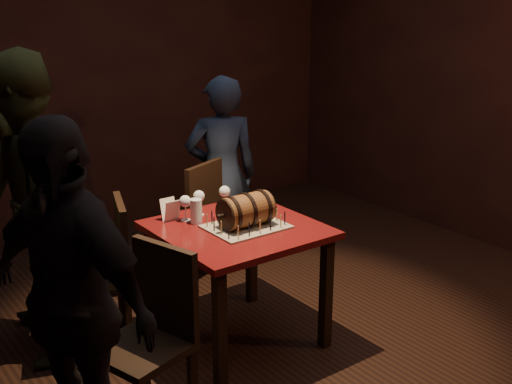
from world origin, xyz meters
TOP-DOWN VIEW (x-y plane):
  - room_shell at (0.00, 0.00)m, footprint 5.04×5.04m
  - pub_table at (-0.15, 0.08)m, footprint 0.90×0.90m
  - cake_board at (-0.12, 0.03)m, footprint 0.45×0.35m
  - barrel_cake at (-0.12, 0.03)m, footprint 0.36×0.21m
  - birthday_candles at (-0.12, 0.03)m, footprint 0.40×0.30m
  - wine_glass_left at (-0.35, 0.35)m, footprint 0.07×0.07m
  - wine_glass_mid at (-0.23, 0.38)m, footprint 0.07×0.07m
  - wine_glass_right at (-0.05, 0.37)m, footprint 0.07×0.07m
  - pint_of_ale at (-0.32, 0.27)m, footprint 0.07×0.07m
  - menu_card at (-0.42, 0.41)m, footprint 0.10×0.05m
  - chair_back at (0.06, 0.94)m, footprint 0.52×0.52m
  - chair_left_rear at (-0.83, 0.46)m, footprint 0.51×0.51m
  - chair_left_front at (-0.94, -0.34)m, footprint 0.50×0.50m
  - person_back at (0.38, 1.05)m, footprint 0.64×0.54m
  - person_left_rear at (-1.19, 0.68)m, footprint 0.84×0.99m
  - person_left_front at (-1.37, -0.41)m, footprint 0.70×1.03m

SIDE VIEW (x-z plane):
  - chair_back at x=0.06m, z-range 0.06..0.99m
  - chair_left_rear at x=-0.83m, z-range 0.06..0.99m
  - chair_left_front at x=-0.94m, z-range 0.06..0.99m
  - pub_table at x=-0.15m, z-range 0.27..1.02m
  - person_back at x=0.38m, z-range 0.00..1.51m
  - cake_board at x=-0.12m, z-range 0.75..0.76m
  - birthday_candles at x=-0.12m, z-range 0.76..0.85m
  - menu_card at x=-0.42m, z-range 0.75..0.88m
  - person_left_front at x=-1.37m, z-range 0.00..1.63m
  - pint_of_ale at x=-0.32m, z-range 0.75..0.90m
  - barrel_cake at x=-0.12m, z-range 0.75..0.96m
  - wine_glass_mid at x=-0.23m, z-range 0.79..0.95m
  - wine_glass_left at x=-0.35m, z-range 0.79..0.95m
  - wine_glass_right at x=-0.05m, z-range 0.79..0.95m
  - person_left_rear at x=-1.19m, z-range 0.00..1.80m
  - room_shell at x=0.00m, z-range 0.00..2.80m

